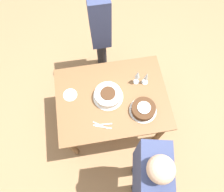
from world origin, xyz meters
TOP-DOWN VIEW (x-y plane):
  - ground_plane at (0.00, 0.00)m, footprint 12.00×12.00m
  - dining_table at (0.00, 0.00)m, footprint 1.21×0.91m
  - cake_center_white at (-0.04, 0.02)m, footprint 0.33×0.33m
  - cake_front_chocolate at (0.30, -0.20)m, footprint 0.29×0.29m
  - wine_glass_near at (0.30, 0.15)m, footprint 0.06×0.06m
  - wine_glass_far at (0.39, 0.13)m, footprint 0.07×0.07m
  - dessert_plate_left at (-0.45, 0.11)m, footprint 0.15×0.15m
  - fork_pile at (-0.15, -0.29)m, footprint 0.20×0.11m
  - person_cutting at (0.16, -0.84)m, footprint 0.30×0.44m
  - person_watching at (-0.01, 0.82)m, footprint 0.22×0.40m

SIDE VIEW (x-z plane):
  - ground_plane at x=0.00m, z-range 0.00..0.00m
  - dining_table at x=0.00m, z-range 0.25..0.99m
  - dessert_plate_left at x=-0.45m, z-range 0.74..0.75m
  - fork_pile at x=-0.15m, z-range 0.74..0.75m
  - cake_front_chocolate at x=0.30m, z-range 0.74..0.83m
  - cake_center_white at x=-0.04m, z-range 0.74..0.84m
  - wine_glass_far at x=0.39m, z-range 0.77..0.98m
  - wine_glass_near at x=0.30m, z-range 0.79..1.02m
  - person_cutting at x=0.16m, z-range 0.17..1.78m
  - person_watching at x=-0.01m, z-range 0.17..1.80m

